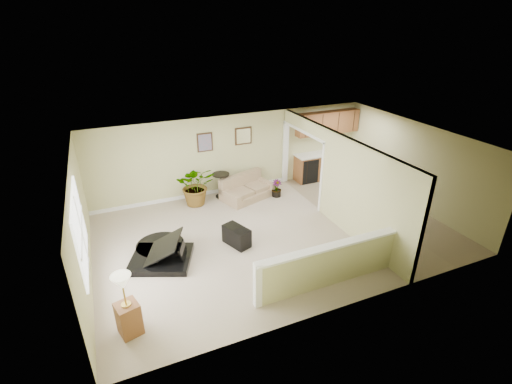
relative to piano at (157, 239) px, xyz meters
name	(u,v)px	position (x,y,z in m)	size (l,w,h in m)	color
floor	(275,233)	(3.02, -0.05, -0.54)	(9.00, 9.00, 0.00)	tan
back_wall	(235,154)	(3.02, 2.95, 0.71)	(9.00, 0.04, 2.50)	#C2C185
front_wall	(348,255)	(3.02, -3.05, 0.71)	(9.00, 0.04, 2.50)	#C2C185
left_wall	(81,227)	(-1.48, -0.05, 0.71)	(0.04, 6.00, 2.50)	#C2C185
right_wall	(414,165)	(7.52, -0.05, 0.71)	(0.04, 6.00, 2.50)	#C2C185
ceiling	(277,143)	(3.02, -0.05, 1.96)	(9.00, 6.00, 0.04)	silver
kitchen_vinyl	(371,211)	(6.17, -0.05, -0.54)	(2.70, 6.00, 0.01)	gray
interior_partition	(331,177)	(4.82, 0.20, 0.68)	(0.18, 5.99, 2.50)	#C2C185
pony_half_wall	(327,265)	(3.09, -2.35, -0.02)	(3.42, 0.22, 1.00)	#C2C185
left_window	(79,230)	(-1.47, -0.55, 0.91)	(0.05, 2.15, 1.45)	white
wall_art_left	(205,142)	(2.07, 2.92, 1.21)	(0.48, 0.04, 0.58)	#3C2616
wall_mirror	(243,136)	(3.32, 2.92, 1.26)	(0.55, 0.04, 0.55)	#3C2616
kitchen_cabinets	(324,154)	(6.21, 2.68, 0.33)	(2.36, 0.65, 2.33)	brown
piano	(157,239)	(0.00, 0.00, 0.00)	(1.94, 1.90, 1.29)	black
piano_bench	(237,236)	(1.91, -0.15, -0.30)	(0.37, 0.72, 0.48)	black
loveseat	(247,187)	(3.16, 2.27, -0.19)	(1.88, 1.39, 0.92)	tan
accent_table	(221,182)	(2.42, 2.60, -0.04)	(0.54, 0.54, 0.79)	black
palm_plant	(196,185)	(1.58, 2.41, 0.08)	(1.30, 1.19, 1.26)	black
small_plant	(277,189)	(4.04, 1.94, -0.31)	(0.34, 0.34, 0.55)	black
lamp_stand	(127,309)	(-0.87, -2.08, 0.00)	(0.46, 0.46, 1.28)	brown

